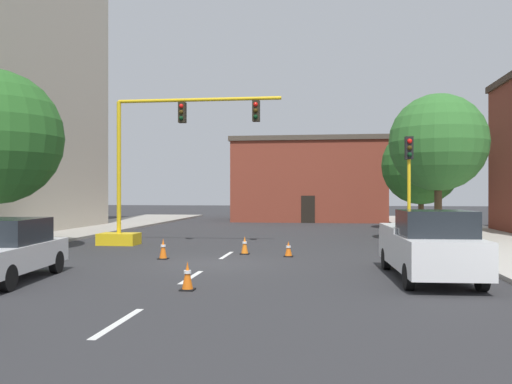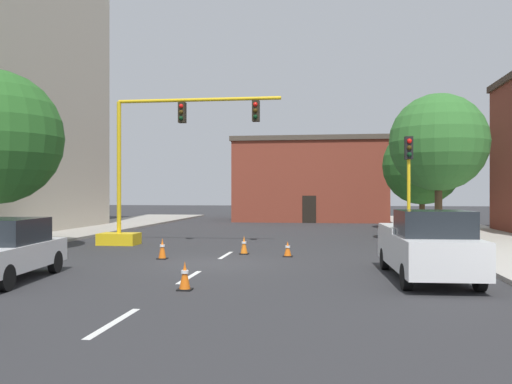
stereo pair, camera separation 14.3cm
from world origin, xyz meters
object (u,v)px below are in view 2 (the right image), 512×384
(tree_right_far, at_px, (422,166))
(sedan_white_mid_left, at_px, (4,249))
(traffic_light_pole_right, at_px, (409,167))
(pickup_truck_white, at_px, (427,245))
(traffic_cone_roadside_a, at_px, (244,245))
(traffic_cone_roadside_b, at_px, (185,276))
(traffic_cone_roadside_d, at_px, (162,249))
(tree_right_mid, at_px, (438,143))
(traffic_cone_roadside_c, at_px, (288,249))
(traffic_signal_gantry, at_px, (141,198))

(tree_right_far, distance_m, sedan_white_mid_left, 27.29)
(traffic_light_pole_right, xyz_separation_m, pickup_truck_white, (-0.52, -7.24, -2.55))
(traffic_light_pole_right, xyz_separation_m, sedan_white_mid_left, (-12.27, -9.14, -2.64))
(sedan_white_mid_left, xyz_separation_m, traffic_cone_roadside_a, (5.61, 7.29, -0.53))
(traffic_cone_roadside_a, height_order, traffic_cone_roadside_b, traffic_cone_roadside_b)
(tree_right_far, distance_m, traffic_cone_roadside_d, 21.41)
(traffic_light_pole_right, distance_m, tree_right_mid, 4.81)
(sedan_white_mid_left, bearing_deg, traffic_cone_roadside_c, 42.18)
(sedan_white_mid_left, bearing_deg, traffic_cone_roadside_d, 61.89)
(tree_right_mid, height_order, traffic_cone_roadside_d, tree_right_mid)
(sedan_white_mid_left, distance_m, traffic_cone_roadside_a, 9.22)
(traffic_cone_roadside_a, height_order, traffic_cone_roadside_d, traffic_cone_roadside_d)
(tree_right_far, relative_size, traffic_cone_roadside_a, 9.34)
(traffic_cone_roadside_b, xyz_separation_m, traffic_cone_roadside_c, (2.02, 7.39, -0.07))
(sedan_white_mid_left, relative_size, traffic_cone_roadside_b, 6.41)
(traffic_cone_roadside_a, bearing_deg, traffic_cone_roadside_b, -91.65)
(traffic_cone_roadside_b, height_order, traffic_cone_roadside_c, traffic_cone_roadside_b)
(traffic_cone_roadside_c, distance_m, traffic_cone_roadside_d, 4.75)
(traffic_signal_gantry, xyz_separation_m, traffic_light_pole_right, (12.05, -1.17, 1.31))
(traffic_light_pole_right, xyz_separation_m, traffic_cone_roadside_c, (-4.87, -2.43, -3.24))
(tree_right_mid, bearing_deg, traffic_cone_roadside_b, -122.43)
(tree_right_mid, xyz_separation_m, traffic_cone_roadside_a, (-8.65, -6.00, -4.55))
(traffic_light_pole_right, relative_size, traffic_cone_roadside_a, 6.59)
(traffic_cone_roadside_b, relative_size, traffic_cone_roadside_c, 1.22)
(traffic_signal_gantry, bearing_deg, traffic_light_pole_right, -5.53)
(sedan_white_mid_left, bearing_deg, traffic_cone_roadside_a, 52.43)
(pickup_truck_white, distance_m, traffic_cone_roadside_a, 8.20)
(traffic_light_pole_right, distance_m, traffic_cone_roadside_d, 10.63)
(traffic_light_pole_right, height_order, pickup_truck_white, traffic_light_pole_right)
(sedan_white_mid_left, height_order, traffic_cone_roadside_c, sedan_white_mid_left)
(traffic_cone_roadside_d, bearing_deg, traffic_cone_roadside_c, 16.70)
(tree_right_far, relative_size, sedan_white_mid_left, 1.45)
(traffic_light_pole_right, bearing_deg, pickup_truck_white, -94.12)
(traffic_cone_roadside_d, bearing_deg, tree_right_mid, 34.88)
(pickup_truck_white, bearing_deg, traffic_signal_gantry, 143.90)
(tree_right_mid, distance_m, traffic_cone_roadside_a, 11.47)
(traffic_signal_gantry, xyz_separation_m, traffic_cone_roadside_d, (2.64, -4.96, -1.83))
(traffic_light_pole_right, xyz_separation_m, tree_right_far, (2.73, 13.42, 0.70))
(tree_right_far, bearing_deg, traffic_cone_roadside_a, -121.62)
(tree_right_mid, distance_m, tree_right_far, 9.31)
(pickup_truck_white, xyz_separation_m, traffic_cone_roadside_d, (-8.89, 3.45, -0.59))
(traffic_light_pole_right, bearing_deg, tree_right_mid, 64.40)
(tree_right_far, height_order, pickup_truck_white, tree_right_far)
(traffic_cone_roadside_a, bearing_deg, tree_right_mid, 34.74)
(traffic_signal_gantry, distance_m, traffic_cone_roadside_d, 5.91)
(pickup_truck_white, height_order, traffic_cone_roadside_c, pickup_truck_white)
(traffic_signal_gantry, height_order, sedan_white_mid_left, traffic_signal_gantry)
(traffic_cone_roadside_a, bearing_deg, tree_right_far, 58.38)
(traffic_cone_roadside_a, height_order, traffic_cone_roadside_c, traffic_cone_roadside_a)
(sedan_white_mid_left, bearing_deg, tree_right_mid, 42.99)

